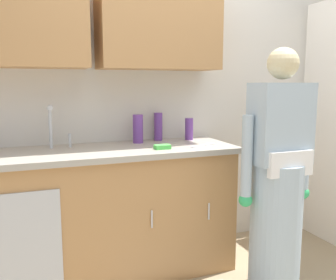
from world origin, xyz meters
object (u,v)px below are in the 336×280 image
at_px(sink, 59,153).
at_px(bottle_water_short, 158,127).
at_px(person_at_sink, 277,191).
at_px(sponge, 162,147).
at_px(knife_on_counter, 203,145).
at_px(bottle_water_tall, 189,129).
at_px(bottle_soap, 138,129).

relative_size(sink, bottle_water_short, 2.24).
bearing_deg(sink, person_at_sink, -24.87).
bearing_deg(sponge, knife_on_counter, 3.03).
bearing_deg(bottle_water_tall, knife_on_counter, -94.26).
distance_m(sink, bottle_water_tall, 1.06).
height_order(sink, sponge, sink).
bearing_deg(bottle_water_short, sponge, -105.54).
bearing_deg(person_at_sink, bottle_water_tall, 110.51).
distance_m(bottle_water_short, knife_on_counter, 0.45).
xyz_separation_m(bottle_soap, bottle_water_tall, (0.44, 0.01, -0.02)).
bearing_deg(bottle_water_short, bottle_water_tall, -15.20).
relative_size(sink, knife_on_counter, 2.08).
distance_m(sink, knife_on_counter, 1.03).
distance_m(bottle_soap, bottle_water_tall, 0.44).
height_order(sink, knife_on_counter, sink).
xyz_separation_m(bottle_water_short, sponge, (-0.11, -0.39, -0.10)).
xyz_separation_m(sink, bottle_soap, (0.61, 0.15, 0.12)).
bearing_deg(bottle_soap, bottle_water_short, 21.04).
bearing_deg(knife_on_counter, bottle_water_tall, -113.92).
distance_m(bottle_soap, sponge, 0.34).
height_order(sink, bottle_soap, sink).
height_order(bottle_soap, bottle_water_tall, bottle_soap).
bearing_deg(bottle_water_tall, sponge, -137.01).
xyz_separation_m(bottle_soap, sponge, (0.08, -0.32, -0.10)).
xyz_separation_m(bottle_water_short, bottle_water_tall, (0.24, -0.07, -0.02)).
relative_size(bottle_water_tall, knife_on_counter, 0.74).
height_order(bottle_soap, knife_on_counter, bottle_soap).
height_order(person_at_sink, sponge, person_at_sink).
bearing_deg(bottle_water_short, person_at_sink, -57.71).
xyz_separation_m(sink, sponge, (0.69, -0.17, 0.03)).
relative_size(bottle_water_short, sponge, 2.03).
bearing_deg(bottle_soap, person_at_sink, -46.73).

